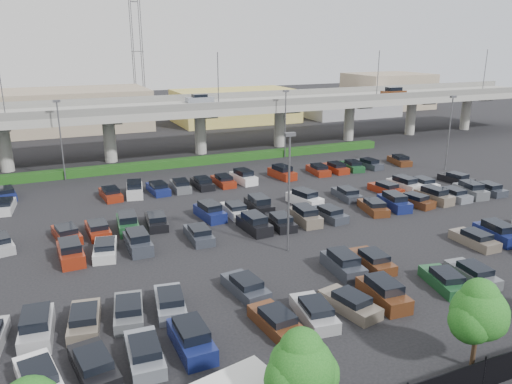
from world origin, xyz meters
TOP-DOWN VIEW (x-y plane):
  - ground at (0.00, 0.00)m, footprint 280.00×280.00m
  - overpass at (-0.21, 32.01)m, footprint 150.00×13.00m
  - hedge at (0.00, 25.00)m, footprint 66.00×1.60m
  - fence at (-0.05, -28.00)m, footprint 70.00×0.10m
  - tree_row at (0.70, -26.53)m, footprint 65.07×3.66m
  - parked_cars at (-0.44, -3.69)m, footprint 63.13×41.65m
  - light_poles at (-4.13, 2.00)m, footprint 66.90×48.38m
  - distant_buildings at (12.38, 61.81)m, footprint 138.00×24.00m
  - comm_tower at (4.00, 74.00)m, footprint 2.40×2.40m

SIDE VIEW (x-z plane):
  - ground at x=0.00m, z-range 0.00..0.00m
  - hedge at x=0.00m, z-range 0.00..1.10m
  - parked_cars at x=-0.44m, z-range -0.22..1.45m
  - fence at x=-0.05m, z-range -0.10..1.90m
  - tree_row at x=0.70m, z-range 0.55..6.49m
  - distant_buildings at x=12.38m, z-range -0.76..8.24m
  - light_poles at x=-4.13m, z-range 1.09..11.39m
  - overpass at x=-0.21m, z-range -0.93..14.87m
  - comm_tower at x=4.00m, z-range 0.61..30.61m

